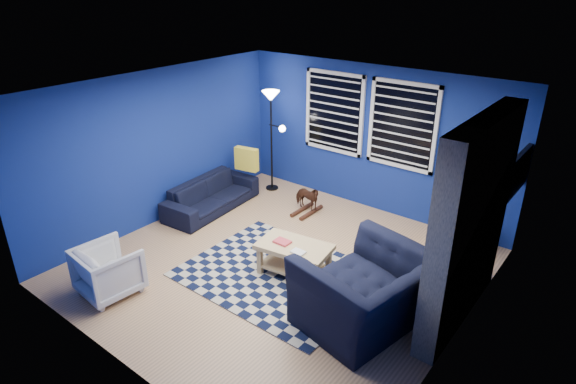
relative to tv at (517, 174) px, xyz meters
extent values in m
plane|color=tan|center=(-2.45, -2.00, -1.40)|extent=(5.00, 5.00, 0.00)
plane|color=white|center=(-2.45, -2.00, 1.10)|extent=(5.00, 5.00, 0.00)
plane|color=navy|center=(-2.45, 0.50, -0.15)|extent=(5.00, 0.00, 5.00)
plane|color=navy|center=(-4.95, -2.00, -0.15)|extent=(0.00, 5.00, 5.00)
plane|color=navy|center=(0.05, -2.00, -0.15)|extent=(0.00, 5.00, 5.00)
cube|color=gray|center=(-0.08, -1.50, -0.15)|extent=(0.26, 2.00, 2.50)
cube|color=black|center=(-0.22, -1.50, -1.05)|extent=(0.04, 0.70, 0.60)
cube|color=gray|center=(-0.35, -1.50, -1.36)|extent=(0.50, 1.20, 0.08)
cube|color=black|center=(-3.20, 0.48, 0.20)|extent=(1.05, 0.02, 1.30)
cube|color=white|center=(-3.20, 0.47, 0.88)|extent=(1.17, 0.05, 0.06)
cube|color=white|center=(-3.20, 0.47, -0.48)|extent=(1.17, 0.05, 0.06)
cube|color=black|center=(-1.90, 0.48, 0.20)|extent=(1.05, 0.02, 1.30)
cube|color=white|center=(-1.90, 0.47, 0.88)|extent=(1.17, 0.05, 0.06)
cube|color=white|center=(-1.90, 0.47, -0.48)|extent=(1.17, 0.05, 0.06)
cube|color=black|center=(0.00, 0.00, 0.00)|extent=(0.06, 1.00, 0.58)
cube|color=black|center=(-0.03, 0.00, 0.00)|extent=(0.01, 0.92, 0.50)
cube|color=black|center=(-2.32, -2.18, -1.39)|extent=(2.51, 2.01, 0.02)
imported|color=black|center=(-4.55, -1.30, -1.13)|extent=(1.89, 0.87, 0.54)
imported|color=black|center=(-0.88, -2.35, -0.94)|extent=(1.65, 1.51, 0.93)
imported|color=gray|center=(-3.80, -3.83, -1.07)|extent=(0.77, 0.79, 0.66)
imported|color=#422015|center=(-3.13, -0.40, -1.11)|extent=(0.25, 0.53, 0.45)
cube|color=#D8B179|center=(-2.15, -2.04, -0.96)|extent=(1.06, 0.71, 0.07)
cube|color=#D8B179|center=(-2.15, -2.04, -1.27)|extent=(0.96, 0.61, 0.03)
cube|color=#C83942|center=(-2.32, -2.09, -0.91)|extent=(0.24, 0.19, 0.03)
cube|color=silver|center=(-1.99, -2.17, -0.92)|extent=(0.20, 0.16, 0.03)
cube|color=#D8B179|center=(-2.57, -2.26, -1.19)|extent=(0.08, 0.08, 0.40)
cube|color=#D8B179|center=(-1.74, -2.26, -1.19)|extent=(0.08, 0.08, 0.40)
cube|color=#D8B179|center=(-2.57, -1.82, -1.19)|extent=(0.08, 0.08, 0.40)
cube|color=#D8B179|center=(-1.74, -1.82, -1.19)|extent=(0.08, 0.08, 0.40)
cube|color=#D8B179|center=(-0.73, 0.19, -1.12)|extent=(0.76, 0.61, 0.56)
cube|color=black|center=(-0.73, 0.19, -1.12)|extent=(0.67, 0.54, 0.45)
cube|color=#7AD519|center=(-0.73, 0.19, -0.80)|extent=(0.40, 0.34, 0.09)
cylinder|color=black|center=(-4.27, 0.03, -1.39)|extent=(0.24, 0.24, 0.03)
cylinder|color=black|center=(-4.27, 0.03, -0.50)|extent=(0.04, 0.04, 1.78)
cone|color=white|center=(-4.27, 0.03, 0.42)|extent=(0.32, 0.32, 0.18)
sphere|color=white|center=(-3.97, -0.02, -0.12)|extent=(0.12, 0.12, 0.12)
cube|color=yellow|center=(-4.40, -0.53, -0.65)|extent=(0.46, 0.21, 0.42)
camera|label=1|loc=(1.24, -6.51, 2.41)|focal=30.00mm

